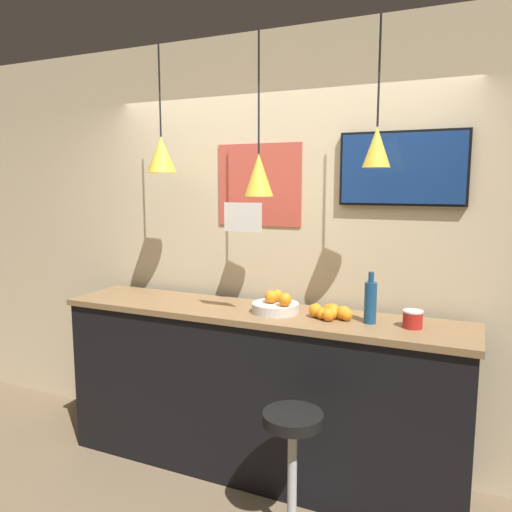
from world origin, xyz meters
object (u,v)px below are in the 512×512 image
at_px(spread_jar, 413,319).
at_px(mounted_tv, 402,169).
at_px(fruit_bowl, 276,305).
at_px(juice_bottle, 370,301).
at_px(bar_stool, 292,458).

height_order(spread_jar, mounted_tv, mounted_tv).
relative_size(fruit_bowl, juice_bottle, 0.98).
distance_m(juice_bottle, mounted_tv, 0.83).
distance_m(bar_stool, mounted_tv, 1.78).
bearing_deg(juice_bottle, spread_jar, 0.00).
bearing_deg(spread_jar, bar_stool, -133.35).
xyz_separation_m(bar_stool, mounted_tv, (0.37, 0.86, 1.51)).
height_order(bar_stool, fruit_bowl, fruit_bowl).
bearing_deg(bar_stool, spread_jar, 46.65).
relative_size(fruit_bowl, mounted_tv, 0.39).
bearing_deg(fruit_bowl, juice_bottle, 0.15).
relative_size(juice_bottle, spread_jar, 2.72).
height_order(fruit_bowl, juice_bottle, juice_bottle).
distance_m(fruit_bowl, spread_jar, 0.83).
distance_m(fruit_bowl, mounted_tv, 1.13).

